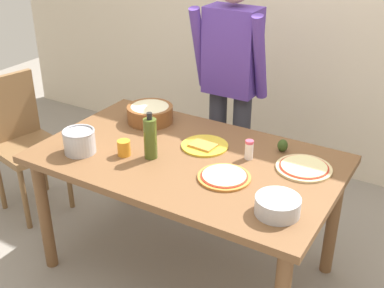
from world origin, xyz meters
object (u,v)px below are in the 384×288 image
Objects in this scene: dining_table at (187,171)px; steel_pot at (79,141)px; mixing_bowl_steel at (278,206)px; olive_oil_bottle at (150,138)px; pizza_raw_on_board at (304,168)px; pizza_cooked_on_tray at (224,177)px; chair_wooden_left at (22,137)px; salt_shaker at (249,150)px; avocado at (283,145)px; plate_with_slice at (204,146)px; popcorn_bowl at (150,112)px; person_cook at (231,79)px; cup_orange at (124,148)px.

steel_pot is at bearing -153.75° from dining_table.
mixing_bowl_steel is 0.78m from olive_oil_bottle.
pizza_raw_on_board is 0.44m from mixing_bowl_steel.
chair_wooden_left is at bearing 176.00° from pizza_cooked_on_tray.
avocado is at bearing 54.34° from salt_shaker.
chair_wooden_left is 1.21m from olive_oil_bottle.
salt_shaker reaches higher than plate_with_slice.
pizza_raw_on_board is at bearing -37.51° from avocado.
pizza_cooked_on_tray is (-0.31, -0.29, -0.00)m from pizza_raw_on_board.
dining_table is at bearing 26.25° from steel_pot.
chair_wooden_left is 4.75× the size of mixing_bowl_steel.
pizza_raw_on_board is 0.29m from salt_shaker.
pizza_cooked_on_tray is 1.03× the size of olive_oil_bottle.
popcorn_bowl is (-0.43, 0.27, 0.15)m from dining_table.
plate_with_slice is 0.48m from popcorn_bowl.
person_cook reaches higher than salt_shaker.
popcorn_bowl is (-0.46, 0.13, 0.05)m from plate_with_slice.
popcorn_bowl reaches higher than dining_table.
popcorn_bowl reaches higher than pizza_raw_on_board.
pizza_raw_on_board is at bearing 21.54° from cup_orange.
salt_shaker reaches higher than pizza_raw_on_board.
olive_oil_bottle reaches higher than chair_wooden_left.
person_cook is at bearing 104.05° from plate_with_slice.
plate_with_slice is at bearing 5.55° from chair_wooden_left.
pizza_cooked_on_tray is 0.37m from mixing_bowl_steel.
dining_table is at bearing -80.42° from person_cook.
olive_oil_bottle reaches higher than dining_table.
pizza_raw_on_board is at bearing 43.20° from pizza_cooked_on_tray.
popcorn_bowl is at bearing 147.98° from dining_table.
plate_with_slice is 3.71× the size of avocado.
plate_with_slice is at bearing 53.42° from olive_oil_bottle.
pizza_raw_on_board is 1.02× the size of popcorn_bowl.
chair_wooden_left reaches higher than popcorn_bowl.
dining_table is 5.63× the size of pizza_raw_on_board.
salt_shaker is (-0.32, 0.39, 0.01)m from mixing_bowl_steel.
dining_table is at bearing -143.11° from avocado.
olive_oil_bottle reaches higher than plate_with_slice.
dining_table is at bearing 28.83° from cup_orange.
dining_table is 8.00× the size of mixing_bowl_steel.
pizza_cooked_on_tray is 0.25m from salt_shaker.
steel_pot is (0.80, -0.26, 0.29)m from chair_wooden_left.
plate_with_slice is at bearing 79.10° from dining_table.
cup_orange is (-0.32, -0.30, 0.03)m from plate_with_slice.
olive_oil_bottle is at bearing -179.20° from pizza_cooked_on_tray.
pizza_raw_on_board is 0.42m from pizza_cooked_on_tray.
mixing_bowl_steel reaches higher than pizza_raw_on_board.
salt_shaker is at bearing -9.91° from popcorn_bowl.
chair_wooden_left is 3.71× the size of olive_oil_bottle.
chair_wooden_left reaches higher than cup_orange.
person_cook is 0.87m from olive_oil_bottle.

